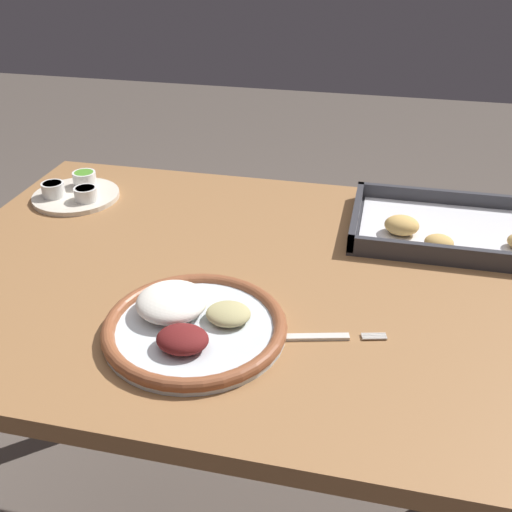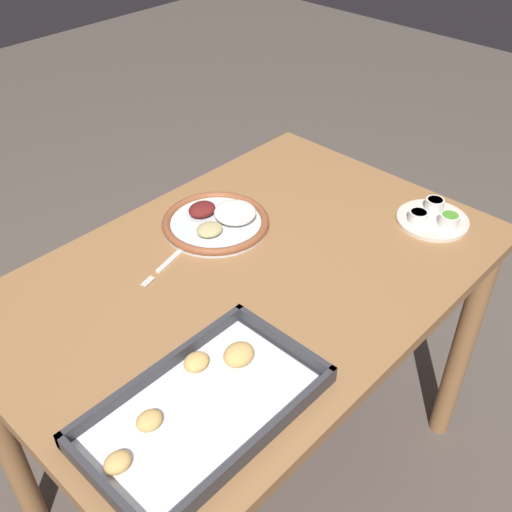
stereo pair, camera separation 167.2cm
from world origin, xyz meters
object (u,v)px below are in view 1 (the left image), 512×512
Objects in this scene: fork at (310,337)px; baking_tray at (467,231)px; dinner_plate at (192,324)px; saucer_plate at (76,192)px.

fork is 0.45× the size of baking_tray.
fork is at bearing -123.32° from baking_tray.
baking_tray is at bearing 43.39° from dinner_plate.
dinner_plate is 1.37× the size of fork.
fork is 0.65m from saucer_plate.
saucer_plate is 0.78m from baking_tray.
baking_tray reaches higher than saucer_plate.
baking_tray reaches higher than fork.
baking_tray is (0.40, 0.38, -0.00)m from dinner_plate.
saucer_plate is (-0.54, 0.36, 0.01)m from fork.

